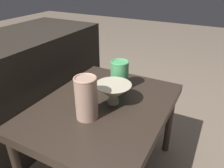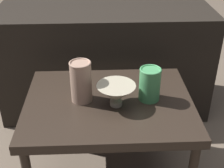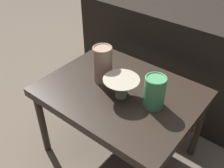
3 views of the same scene
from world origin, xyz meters
name	(u,v)px [view 2 (image 2 of 3)]	position (x,y,z in m)	size (l,w,h in m)	color
table	(109,109)	(0.00, 0.00, 0.39)	(0.71, 0.55, 0.43)	#2D231C
couch_backdrop	(105,59)	(0.00, 0.63, 0.32)	(1.22, 0.50, 0.64)	black
bowl	(116,93)	(0.03, -0.03, 0.49)	(0.16, 0.16, 0.09)	#B2A88E
vase_textured_left	(81,81)	(-0.11, 0.01, 0.52)	(0.09, 0.09, 0.18)	tan
vase_colorful_right	(150,84)	(0.17, 0.01, 0.51)	(0.09, 0.09, 0.14)	#47995B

